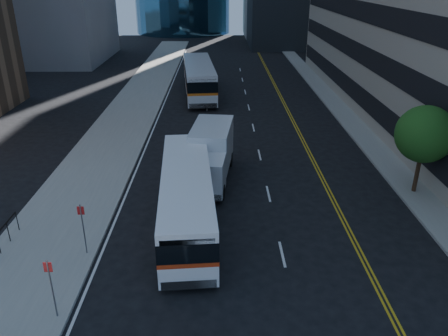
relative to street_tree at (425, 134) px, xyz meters
name	(u,v)px	position (x,y,z in m)	size (l,w,h in m)	color
ground	(277,282)	(-9.00, -8.00, -3.64)	(160.00, 160.00, 0.00)	black
sidewalk_west	(132,110)	(-19.50, 17.00, -3.57)	(5.00, 90.00, 0.15)	gray
sidewalk_east	(340,109)	(0.00, 17.00, -3.57)	(2.00, 90.00, 0.15)	gray
street_tree	(425,134)	(0.00, 0.00, 0.00)	(3.20, 3.20, 5.10)	#332114
bus_front	(187,196)	(-13.00, -3.23, -2.08)	(3.24, 11.26, 2.87)	white
bus_rear	(199,78)	(-13.44, 22.90, -1.82)	(4.02, 13.11, 3.33)	silver
box_truck	(210,154)	(-11.93, 2.04, -1.95)	(3.09, 6.94, 3.21)	silver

